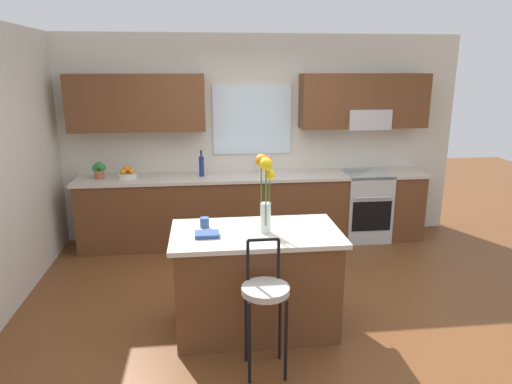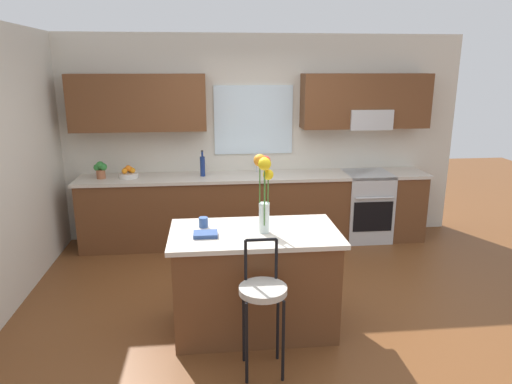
{
  "view_description": "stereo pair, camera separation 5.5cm",
  "coord_description": "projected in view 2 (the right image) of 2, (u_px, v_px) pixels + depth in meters",
  "views": [
    {
      "loc": [
        -0.66,
        -4.15,
        2.28
      ],
      "look_at": [
        -0.11,
        0.55,
        1.0
      ],
      "focal_mm": 32.49,
      "sensor_mm": 36.0,
      "label": 1
    },
    {
      "loc": [
        -0.6,
        -4.16,
        2.28
      ],
      "look_at": [
        -0.11,
        0.55,
        1.0
      ],
      "focal_mm": 32.49,
      "sensor_mm": 36.0,
      "label": 2
    }
  ],
  "objects": [
    {
      "name": "bottle_olive_oil",
      "position": [
        203.0,
        166.0,
        5.93
      ],
      "size": [
        0.06,
        0.06,
        0.34
      ],
      "color": "navy",
      "rests_on": "counter_run"
    },
    {
      "name": "oven_range",
      "position": [
        366.0,
        206.0,
        6.28
      ],
      "size": [
        0.6,
        0.64,
        0.92
      ],
      "color": "#B7BABC",
      "rests_on": "ground"
    },
    {
      "name": "counter_run",
      "position": [
        256.0,
        208.0,
        6.16
      ],
      "size": [
        4.56,
        0.64,
        0.92
      ],
      "color": "brown",
      "rests_on": "ground"
    },
    {
      "name": "cookbook",
      "position": [
        206.0,
        234.0,
        3.84
      ],
      "size": [
        0.2,
        0.15,
        0.03
      ],
      "primitive_type": "cube",
      "color": "navy",
      "rests_on": "kitchen_island"
    },
    {
      "name": "bar_stool_near",
      "position": [
        263.0,
        296.0,
        3.44
      ],
      "size": [
        0.36,
        0.36,
        1.04
      ],
      "color": "black",
      "rests_on": "ground"
    },
    {
      "name": "flower_vase",
      "position": [
        264.0,
        184.0,
        3.82
      ],
      "size": [
        0.16,
        0.18,
        0.68
      ],
      "color": "silver",
      "rests_on": "kitchen_island"
    },
    {
      "name": "fruit_bowl_oranges",
      "position": [
        129.0,
        173.0,
        5.87
      ],
      "size": [
        0.24,
        0.24,
        0.16
      ],
      "color": "silver",
      "rests_on": "counter_run"
    },
    {
      "name": "back_wall_assembly",
      "position": [
        256.0,
        127.0,
        6.16
      ],
      "size": [
        5.6,
        0.5,
        2.7
      ],
      "color": "beige",
      "rests_on": "ground"
    },
    {
      "name": "kitchen_island",
      "position": [
        255.0,
        280.0,
        4.08
      ],
      "size": [
        1.45,
        0.81,
        0.92
      ],
      "color": "brown",
      "rests_on": "ground"
    },
    {
      "name": "mug_ceramic",
      "position": [
        203.0,
        222.0,
        4.05
      ],
      "size": [
        0.08,
        0.08,
        0.09
      ],
      "primitive_type": "cylinder",
      "color": "#33518C",
      "rests_on": "kitchen_island"
    },
    {
      "name": "ground_plane",
      "position": [
        273.0,
        302.0,
        4.64
      ],
      "size": [
        14.0,
        14.0,
        0.0
      ],
      "primitive_type": "plane",
      "color": "brown"
    },
    {
      "name": "sink_faucet",
      "position": [
        257.0,
        162.0,
        6.14
      ],
      "size": [
        0.02,
        0.13,
        0.23
      ],
      "color": "#B7BABC",
      "rests_on": "counter_run"
    },
    {
      "name": "potted_plant_small",
      "position": [
        101.0,
        169.0,
        5.81
      ],
      "size": [
        0.17,
        0.11,
        0.22
      ],
      "color": "#9E5B3D",
      "rests_on": "counter_run"
    }
  ]
}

